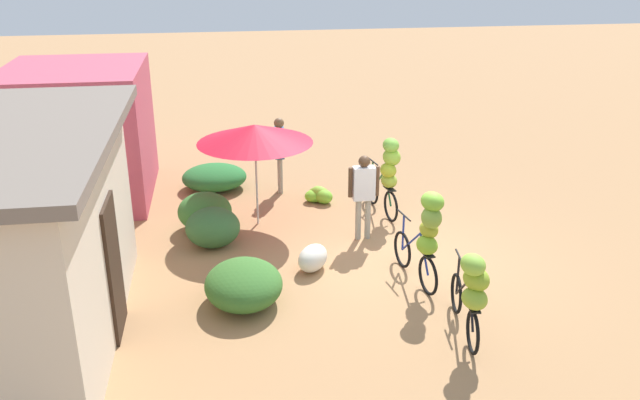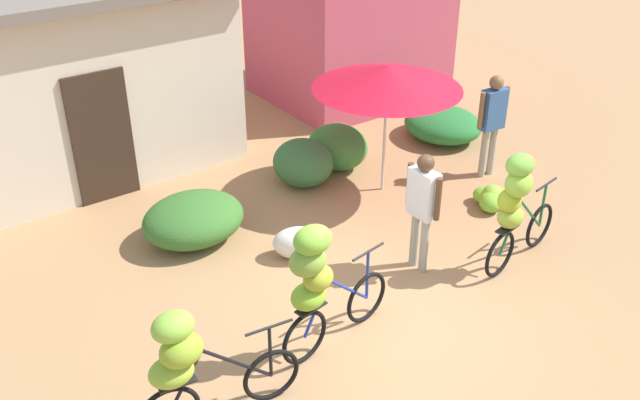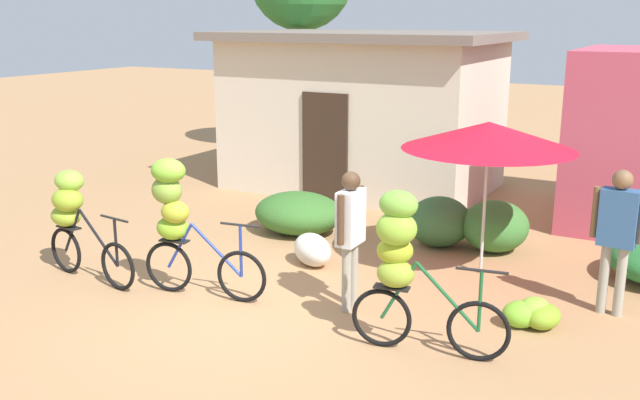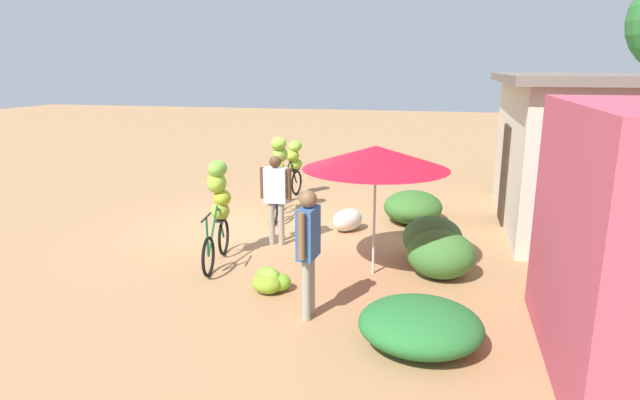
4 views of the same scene
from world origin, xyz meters
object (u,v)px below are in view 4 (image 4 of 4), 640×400
(building_low, at_px, (590,152))
(bicycle_center_loaded, at_px, (218,202))
(produce_sack, at_px, (348,220))
(person_vendor, at_px, (308,241))
(bicycle_near_pile, at_px, (279,169))
(bicycle_leftmost, at_px, (293,163))
(person_bystander, at_px, (276,191))
(market_umbrella, at_px, (376,157))
(banana_pile_on_ground, at_px, (270,281))

(building_low, xyz_separation_m, bicycle_center_loaded, (3.49, -6.36, -0.54))
(produce_sack, height_order, person_vendor, person_vendor)
(bicycle_near_pile, distance_m, person_vendor, 5.04)
(produce_sack, bearing_deg, bicycle_near_pile, -118.02)
(person_vendor, bearing_deg, bicycle_near_pile, -158.11)
(bicycle_leftmost, distance_m, person_bystander, 3.67)
(person_vendor, bearing_deg, market_umbrella, 160.21)
(bicycle_near_pile, distance_m, person_bystander, 2.09)
(market_umbrella, height_order, bicycle_near_pile, market_umbrella)
(person_bystander, bearing_deg, building_low, 114.20)
(bicycle_center_loaded, distance_m, produce_sack, 2.83)
(bicycle_near_pile, height_order, banana_pile_on_ground, bicycle_near_pile)
(bicycle_center_loaded, bearing_deg, market_umbrella, 88.80)
(bicycle_center_loaded, bearing_deg, building_low, 118.73)
(market_umbrella, relative_size, banana_pile_on_ground, 3.07)
(produce_sack, distance_m, person_vendor, 3.87)
(bicycle_near_pile, relative_size, bicycle_center_loaded, 1.01)
(building_low, distance_m, person_vendor, 6.83)
(bicycle_leftmost, relative_size, person_bystander, 1.02)
(banana_pile_on_ground, bearing_deg, person_vendor, 47.98)
(building_low, bearing_deg, market_umbrella, -46.81)
(produce_sack, relative_size, person_bystander, 0.43)
(market_umbrella, xyz_separation_m, person_bystander, (-0.99, -1.90, -0.84))
(bicycle_near_pile, relative_size, produce_sack, 2.41)
(market_umbrella, xyz_separation_m, bicycle_near_pile, (-3.00, -2.48, -0.84))
(bicycle_near_pile, bearing_deg, building_low, 94.94)
(bicycle_center_loaded, height_order, banana_pile_on_ground, bicycle_center_loaded)
(person_bystander, bearing_deg, produce_sack, 135.43)
(bicycle_leftmost, bearing_deg, person_vendor, 18.13)
(building_low, distance_m, bicycle_leftmost, 6.54)
(bicycle_near_pile, relative_size, person_bystander, 1.03)
(bicycle_leftmost, height_order, banana_pile_on_ground, bicycle_leftmost)
(produce_sack, bearing_deg, building_low, 107.40)
(market_umbrella, bearing_deg, bicycle_near_pile, -140.43)
(building_low, bearing_deg, bicycle_leftmost, -99.22)
(building_low, relative_size, bicycle_center_loaded, 3.20)
(person_bystander, bearing_deg, banana_pile_on_ground, 15.25)
(bicycle_center_loaded, xyz_separation_m, produce_sack, (-2.05, 1.79, -0.77))
(building_low, height_order, bicycle_leftmost, building_low)
(building_low, relative_size, market_umbrella, 2.42)
(banana_pile_on_ground, bearing_deg, bicycle_center_loaded, -130.35)
(bicycle_leftmost, bearing_deg, bicycle_center_loaded, 0.79)
(bicycle_near_pile, height_order, person_bystander, bicycle_near_pile)
(bicycle_leftmost, relative_size, bicycle_center_loaded, 0.99)
(bicycle_leftmost, bearing_deg, building_low, 80.78)
(banana_pile_on_ground, bearing_deg, market_umbrella, 125.92)
(bicycle_leftmost, height_order, person_bystander, person_bystander)
(market_umbrella, relative_size, person_vendor, 1.31)
(banana_pile_on_ground, relative_size, produce_sack, 1.03)
(building_low, distance_m, produce_sack, 4.97)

